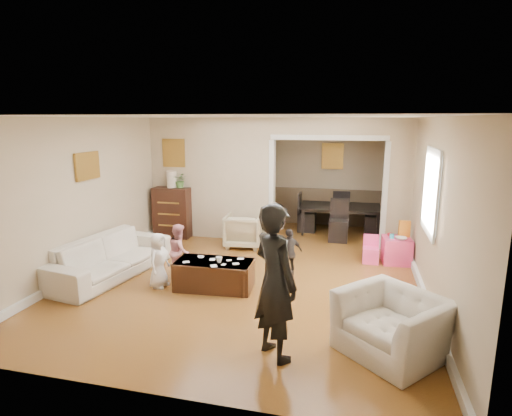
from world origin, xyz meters
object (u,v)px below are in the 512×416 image
(armchair_front, at_px, (392,325))
(adult_person, at_px, (275,282))
(armchair_back, at_px, (244,230))
(cyan_cup, at_px, (392,236))
(dresser, at_px, (173,212))
(child_kneel_b, at_px, (180,251))
(dining_table, at_px, (340,220))
(child_toddler, at_px, (290,253))
(table_lamp, at_px, (172,179))
(play_table, at_px, (396,250))
(sofa, at_px, (110,257))
(coffee_cup, at_px, (219,260))
(coffee_table, at_px, (214,275))
(child_kneel_a, at_px, (159,260))

(armchair_front, xyz_separation_m, adult_person, (-1.25, -0.35, 0.52))
(armchair_back, distance_m, cyan_cup, 2.89)
(dresser, height_order, child_kneel_b, dresser)
(dining_table, height_order, adult_person, adult_person)
(cyan_cup, relative_size, child_toddler, 0.10)
(armchair_front, bearing_deg, table_lamp, -179.99)
(adult_person, bearing_deg, play_table, -71.73)
(sofa, relative_size, coffee_cup, 22.40)
(play_table, distance_m, child_kneel_b, 3.87)
(dresser, bearing_deg, adult_person, -53.31)
(child_toddler, bearing_deg, armchair_front, 81.76)
(coffee_cup, bearing_deg, child_toddler, 40.10)
(armchair_back, bearing_deg, cyan_cup, 167.59)
(coffee_cup, height_order, dining_table, dining_table)
(armchair_front, xyz_separation_m, coffee_cup, (-2.42, 1.22, 0.14))
(cyan_cup, bearing_deg, coffee_table, -146.12)
(adult_person, bearing_deg, child_kneel_a, 7.57)
(armchair_front, distance_m, child_kneel_a, 3.55)
(armchair_back, height_order, coffee_cup, armchair_back)
(armchair_back, xyz_separation_m, cyan_cup, (2.86, -0.36, 0.17))
(adult_person, height_order, child_kneel_b, adult_person)
(play_table, bearing_deg, armchair_back, 174.00)
(adult_person, relative_size, child_toddler, 2.11)
(cyan_cup, bearing_deg, dining_table, 118.09)
(armchair_front, height_order, child_kneel_a, child_kneel_a)
(table_lamp, relative_size, child_kneel_a, 0.42)
(adult_person, xyz_separation_m, child_kneel_b, (-1.96, 1.92, -0.41))
(armchair_front, xyz_separation_m, play_table, (0.31, 3.15, -0.11))
(play_table, xyz_separation_m, child_kneel_b, (-3.53, -1.58, 0.22))
(sofa, bearing_deg, dining_table, -35.58)
(dining_table, height_order, child_kneel_b, child_kneel_b)
(table_lamp, xyz_separation_m, coffee_table, (1.85, -2.56, -1.07))
(armchair_back, distance_m, child_kneel_b, 1.98)
(sofa, relative_size, child_kneel_a, 2.59)
(child_kneel_b, bearing_deg, coffee_table, -137.46)
(cyan_cup, relative_size, dining_table, 0.04)
(armchair_back, bearing_deg, child_kneel_b, 68.04)
(armchair_back, xyz_separation_m, adult_person, (1.39, -3.81, 0.53))
(coffee_cup, distance_m, child_toddler, 1.24)
(dresser, xyz_separation_m, child_toddler, (2.90, -1.81, -0.14))
(coffee_cup, bearing_deg, sofa, 175.90)
(coffee_table, xyz_separation_m, coffee_cup, (0.10, -0.05, 0.27))
(child_kneel_b, bearing_deg, dresser, 2.68)
(cyan_cup, bearing_deg, table_lamp, 170.98)
(cyan_cup, xyz_separation_m, child_kneel_b, (-3.43, -1.53, -0.06))
(armchair_back, distance_m, child_toddler, 1.87)
(dresser, distance_m, table_lamp, 0.73)
(dresser, relative_size, table_lamp, 3.07)
(sofa, relative_size, adult_person, 1.29)
(dresser, bearing_deg, child_toddler, -31.98)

